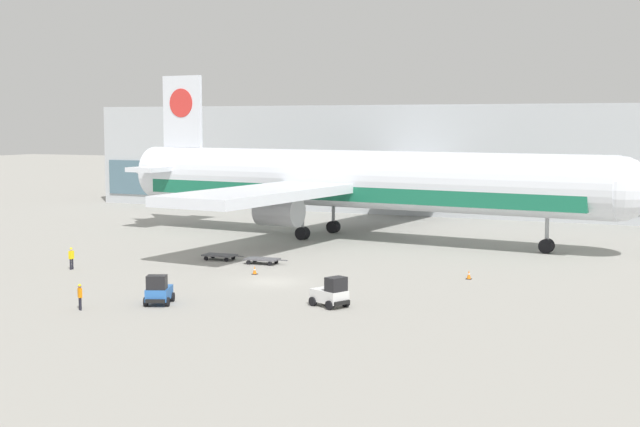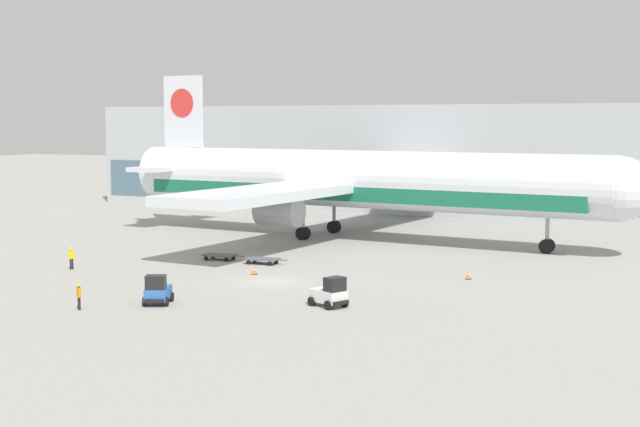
% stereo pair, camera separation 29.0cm
% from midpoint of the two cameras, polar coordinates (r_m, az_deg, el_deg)
% --- Properties ---
extents(ground_plane, '(400.00, 400.00, 0.00)m').
position_cam_midpoint_polar(ground_plane, '(66.53, -3.06, -4.39)').
color(ground_plane, '#9E9B93').
extents(terminal_building, '(90.00, 18.20, 14.00)m').
position_cam_midpoint_polar(terminal_building, '(121.74, 6.37, 3.56)').
color(terminal_building, '#B2B7BC').
rests_on(terminal_building, ground_plane).
extents(airplane_main, '(58.01, 48.58, 17.00)m').
position_cam_midpoint_polar(airplane_main, '(90.46, 1.87, 2.07)').
color(airplane_main, silver).
rests_on(airplane_main, ground_plane).
extents(baggage_tug_foreground, '(2.34, 2.78, 2.00)m').
position_cam_midpoint_polar(baggage_tug_foreground, '(59.15, -10.22, -4.90)').
color(baggage_tug_foreground, '#2D66B7').
rests_on(baggage_tug_foreground, ground_plane).
extents(baggage_tug_mid, '(2.80, 2.43, 2.00)m').
position_cam_midpoint_polar(baggage_tug_mid, '(57.42, 0.79, -5.14)').
color(baggage_tug_mid, silver).
rests_on(baggage_tug_mid, ground_plane).
extents(baggage_dolly_lead, '(3.73, 1.63, 0.48)m').
position_cam_midpoint_polar(baggage_dolly_lead, '(77.25, -6.33, -2.68)').
color(baggage_dolly_lead, '#56565B').
rests_on(baggage_dolly_lead, ground_plane).
extents(baggage_dolly_second, '(3.73, 1.63, 0.48)m').
position_cam_midpoint_polar(baggage_dolly_second, '(74.73, -3.60, -2.95)').
color(baggage_dolly_second, '#56565B').
rests_on(baggage_dolly_second, ground_plane).
extents(ground_crew_near, '(0.27, 0.56, 1.80)m').
position_cam_midpoint_polar(ground_crew_near, '(74.49, -15.52, -2.65)').
color(ground_crew_near, black).
rests_on(ground_crew_near, ground_plane).
extents(ground_crew_far, '(0.46, 0.40, 1.68)m').
position_cam_midpoint_polar(ground_crew_far, '(58.47, -15.04, -5.04)').
color(ground_crew_far, black).
rests_on(ground_crew_far, ground_plane).
extents(traffic_cone_near, '(0.40, 0.40, 0.71)m').
position_cam_midpoint_polar(traffic_cone_near, '(68.35, 9.60, -3.89)').
color(traffic_cone_near, black).
rests_on(traffic_cone_near, ground_plane).
extents(traffic_cone_far, '(0.40, 0.40, 0.67)m').
position_cam_midpoint_polar(traffic_cone_far, '(69.77, -4.11, -3.64)').
color(traffic_cone_far, black).
rests_on(traffic_cone_far, ground_plane).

